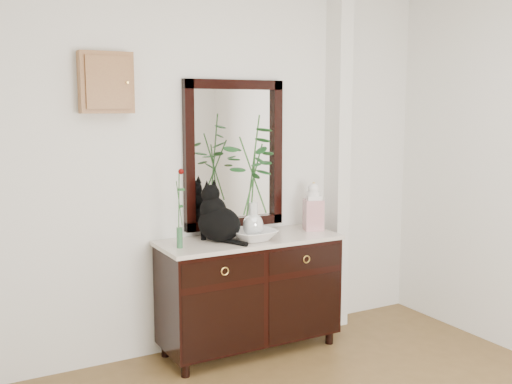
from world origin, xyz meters
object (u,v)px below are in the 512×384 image
sideboard (249,288)px  ginger_jar (313,206)px  lotus_bowl (253,235)px  cat (219,213)px

sideboard → ginger_jar: bearing=2.0°
sideboard → lotus_bowl: lotus_bowl is taller
lotus_bowl → ginger_jar: bearing=9.7°
cat → lotus_bowl: cat is taller
sideboard → lotus_bowl: (-0.01, -0.08, 0.42)m
sideboard → cat: size_ratio=3.26×
cat → ginger_jar: cat is taller
sideboard → lotus_bowl: size_ratio=4.17×
cat → lotus_bowl: (0.22, -0.10, -0.16)m
lotus_bowl → ginger_jar: 0.61m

